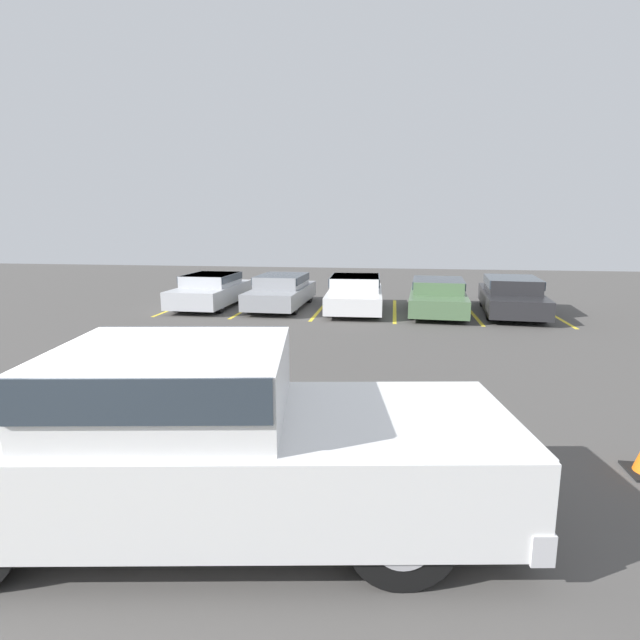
{
  "coord_description": "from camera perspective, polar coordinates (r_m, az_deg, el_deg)",
  "views": [
    {
      "loc": [
        3.0,
        -4.25,
        3.01
      ],
      "look_at": [
        1.48,
        6.01,
        1.0
      ],
      "focal_mm": 28.0,
      "sensor_mm": 36.0,
      "label": 1
    }
  ],
  "objects": [
    {
      "name": "ground_plane",
      "position": [
        6.01,
        -24.53,
        -20.17
      ],
      "size": [
        60.0,
        60.0,
        0.0
      ],
      "primitive_type": "plane",
      "color": "#4C4947"
    },
    {
      "name": "stall_stripe_a",
      "position": [
        19.34,
        -15.46,
        1.63
      ],
      "size": [
        0.12,
        4.79,
        0.01
      ],
      "primitive_type": "cube",
      "color": "yellow",
      "rests_on": "ground_plane"
    },
    {
      "name": "stall_stripe_b",
      "position": [
        18.44,
        -7.98,
        1.49
      ],
      "size": [
        0.12,
        4.79,
        0.01
      ],
      "primitive_type": "cube",
      "color": "yellow",
      "rests_on": "ground_plane"
    },
    {
      "name": "stall_stripe_c",
      "position": [
        17.88,
        0.1,
        1.3
      ],
      "size": [
        0.12,
        4.79,
        0.01
      ],
      "primitive_type": "cube",
      "color": "yellow",
      "rests_on": "ground_plane"
    },
    {
      "name": "stall_stripe_d",
      "position": [
        17.7,
        8.53,
        1.08
      ],
      "size": [
        0.12,
        4.79,
        0.01
      ],
      "primitive_type": "cube",
      "color": "yellow",
      "rests_on": "ground_plane"
    },
    {
      "name": "stall_stripe_e",
      "position": [
        17.91,
        16.94,
        0.83
      ],
      "size": [
        0.12,
        4.79,
        0.01
      ],
      "primitive_type": "cube",
      "color": "yellow",
      "rests_on": "ground_plane"
    },
    {
      "name": "stall_stripe_f",
      "position": [
        18.48,
        25.0,
        0.58
      ],
      "size": [
        0.12,
        4.79,
        0.01
      ],
      "primitive_type": "cube",
      "color": "yellow",
      "rests_on": "ground_plane"
    },
    {
      "name": "pickup_truck",
      "position": [
        5.2,
        -12.88,
        -13.0
      ],
      "size": [
        6.31,
        3.0,
        1.85
      ],
      "rotation": [
        0.0,
        0.0,
        0.15
      ],
      "color": "white",
      "rests_on": "ground_plane"
    },
    {
      "name": "parked_sedan_a",
      "position": [
        18.73,
        -12.33,
        3.46
      ],
      "size": [
        1.88,
        4.26,
        1.2
      ],
      "rotation": [
        0.0,
        0.0,
        -1.59
      ],
      "color": "#B7BABF",
      "rests_on": "ground_plane"
    },
    {
      "name": "parked_sedan_b",
      "position": [
        18.15,
        -4.41,
        3.44
      ],
      "size": [
        1.84,
        4.46,
        1.19
      ],
      "rotation": [
        0.0,
        0.0,
        -1.59
      ],
      "color": "gray",
      "rests_on": "ground_plane"
    },
    {
      "name": "parked_sedan_c",
      "position": [
        17.47,
        4.02,
        3.18
      ],
      "size": [
        2.0,
        4.32,
        1.22
      ],
      "rotation": [
        0.0,
        0.0,
        -1.53
      ],
      "color": "silver",
      "rests_on": "ground_plane"
    },
    {
      "name": "parked_sedan_d",
      "position": [
        17.55,
        13.29,
        2.83
      ],
      "size": [
        2.1,
        4.64,
        1.14
      ],
      "rotation": [
        0.0,
        0.0,
        -1.63
      ],
      "color": "#4C6B47",
      "rests_on": "ground_plane"
    },
    {
      "name": "parked_sedan_e",
      "position": [
        18.08,
        21.04,
        2.76
      ],
      "size": [
        2.22,
        4.89,
        1.22
      ],
      "rotation": [
        0.0,
        0.0,
        -1.66
      ],
      "color": "#232326",
      "rests_on": "ground_plane"
    }
  ]
}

